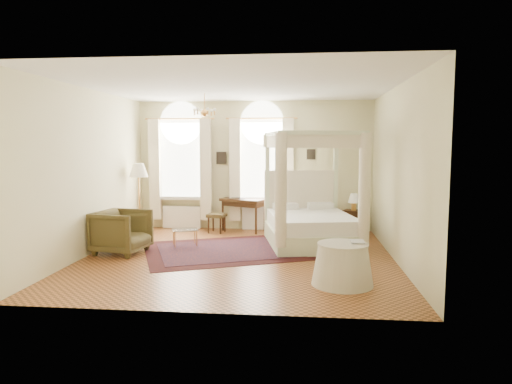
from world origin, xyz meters
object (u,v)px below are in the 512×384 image
writing_desk (244,203)px  side_table (343,264)px  canopy_bed (311,220)px  armchair (122,232)px  stool (217,217)px  nightstand (352,222)px  floor_lamp (139,174)px  coffee_table (185,231)px

writing_desk → side_table: bearing=-63.7°
canopy_bed → side_table: canopy_bed is taller
writing_desk → armchair: 3.39m
canopy_bed → side_table: bearing=-81.1°
writing_desk → stool: bearing=-157.2°
writing_desk → armchair: bearing=-129.7°
nightstand → floor_lamp: (-5.18, -0.74, 1.20)m
coffee_table → canopy_bed: bearing=8.4°
writing_desk → side_table: 4.78m
floor_lamp → nightstand: bearing=8.1°
coffee_table → floor_lamp: floor_lamp is taller
writing_desk → side_table: (2.11, -4.27, -0.39)m
writing_desk → canopy_bed: bearing=-40.8°
nightstand → coffee_table: nightstand is taller
nightstand → side_table: (-0.61, -4.28, 0.04)m
writing_desk → stool: size_ratio=2.58×
nightstand → stool: size_ratio=1.19×
writing_desk → floor_lamp: size_ratio=0.72×
floor_lamp → coffee_table: bearing=-38.2°
stool → armchair: bearing=-123.0°
floor_lamp → side_table: 5.90m
nightstand → coffee_table: (-3.77, -1.85, 0.04)m
stool → side_table: side_table is taller
stool → floor_lamp: size_ratio=0.28×
side_table → writing_desk: bearing=116.3°
writing_desk → side_table: size_ratio=1.29×
canopy_bed → armchair: bearing=-163.1°
coffee_table → floor_lamp: (-1.41, 1.11, 1.16)m
nightstand → armchair: (-4.88, -2.61, 0.15)m
nightstand → armchair: 5.54m
armchair → coffee_table: 1.35m
coffee_table → floor_lamp: bearing=141.8°
nightstand → canopy_bed: bearing=-125.9°
stool → floor_lamp: floor_lamp is taller
writing_desk → floor_lamp: bearing=-163.5°
coffee_table → floor_lamp: 2.14m
nightstand → side_table: 4.33m
canopy_bed → armchair: canopy_bed is taller
canopy_bed → stool: size_ratio=5.34×
writing_desk → floor_lamp: (-2.46, -0.73, 0.78)m
stool → coffee_table: (-0.40, -1.57, -0.07)m
nightstand → side_table: side_table is taller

